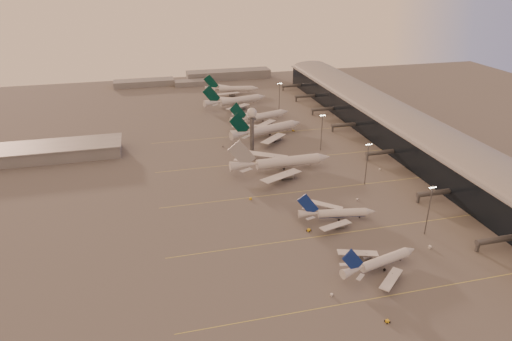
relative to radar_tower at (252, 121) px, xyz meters
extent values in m
plane|color=#504E4E|center=(-5.00, -120.00, -20.95)|extent=(700.00, 700.00, 0.00)
cube|color=#E8DF52|center=(25.00, -155.00, -20.94)|extent=(180.00, 0.25, 0.02)
cube|color=#E8DF52|center=(25.00, -110.00, -20.94)|extent=(180.00, 0.25, 0.02)
cube|color=#E8DF52|center=(25.00, -65.00, -20.94)|extent=(180.00, 0.25, 0.02)
cube|color=#E8DF52|center=(25.00, -20.00, -20.94)|extent=(180.00, 0.25, 0.02)
cube|color=#E8DF52|center=(25.00, 30.00, -20.94)|extent=(180.00, 0.25, 0.02)
cube|color=black|center=(103.00, -10.00, -11.95)|extent=(36.00, 360.00, 18.00)
cylinder|color=slate|center=(103.00, -10.00, -2.95)|extent=(10.08, 360.00, 10.08)
cube|color=slate|center=(103.00, -10.00, -2.75)|extent=(40.00, 362.00, 0.80)
cylinder|color=#4F5156|center=(77.00, -138.00, -16.45)|extent=(22.00, 2.80, 2.80)
cube|color=#4F5156|center=(67.00, -138.00, -18.75)|extent=(1.20, 1.20, 4.40)
cylinder|color=#4F5156|center=(77.00, -92.00, -16.45)|extent=(22.00, 2.80, 2.80)
cube|color=#4F5156|center=(67.00, -92.00, -18.75)|extent=(1.20, 1.20, 4.40)
cylinder|color=#4F5156|center=(77.00, -34.00, -16.45)|extent=(22.00, 2.80, 2.80)
cube|color=#4F5156|center=(67.00, -34.00, -18.75)|extent=(1.20, 1.20, 4.40)
cylinder|color=#4F5156|center=(77.00, 22.00, -16.45)|extent=(22.00, 2.80, 2.80)
cube|color=#4F5156|center=(67.00, 22.00, -18.75)|extent=(1.20, 1.20, 4.40)
cylinder|color=#4F5156|center=(77.00, 64.00, -16.45)|extent=(22.00, 2.80, 2.80)
cube|color=#4F5156|center=(67.00, 64.00, -18.75)|extent=(1.20, 1.20, 4.40)
cylinder|color=#4F5156|center=(77.00, 106.00, -16.45)|extent=(22.00, 2.80, 2.80)
cube|color=#4F5156|center=(67.00, 106.00, -18.75)|extent=(1.20, 1.20, 4.40)
cylinder|color=#4F5156|center=(77.00, 146.00, -16.45)|extent=(22.00, 2.80, 2.80)
cube|color=#4F5156|center=(67.00, 146.00, -18.75)|extent=(1.20, 1.20, 4.40)
cube|color=slate|center=(-125.00, 20.00, -16.95)|extent=(80.00, 25.00, 8.00)
cube|color=slate|center=(-125.00, 20.00, -12.75)|extent=(82.00, 27.00, 0.60)
cylinder|color=#4F5156|center=(0.00, 0.00, -9.95)|extent=(2.60, 2.60, 22.00)
cylinder|color=#4F5156|center=(0.00, 0.00, 1.55)|extent=(5.20, 5.20, 1.20)
sphere|color=silver|center=(0.00, 0.00, 5.45)|extent=(6.40, 6.40, 6.40)
cylinder|color=#4F5156|center=(0.00, 0.00, 9.15)|extent=(0.16, 0.16, 2.00)
cylinder|color=#4F5156|center=(53.00, -120.00, -8.45)|extent=(0.56, 0.56, 25.00)
cube|color=#4F5156|center=(53.00, -120.00, 3.55)|extent=(3.60, 0.25, 0.25)
sphere|color=#FFEABF|center=(51.50, -120.00, 3.15)|extent=(0.56, 0.56, 0.56)
sphere|color=#FFEABF|center=(52.50, -120.00, 3.15)|extent=(0.56, 0.56, 0.56)
sphere|color=#FFEABF|center=(53.50, -120.00, 3.15)|extent=(0.56, 0.56, 0.56)
sphere|color=#FFEABF|center=(54.50, -120.00, 3.15)|extent=(0.56, 0.56, 0.56)
cylinder|color=#4F5156|center=(50.00, -65.00, -8.45)|extent=(0.56, 0.56, 25.00)
cube|color=#4F5156|center=(50.00, -65.00, 3.55)|extent=(3.60, 0.25, 0.25)
sphere|color=#FFEABF|center=(48.50, -65.00, 3.15)|extent=(0.56, 0.56, 0.56)
sphere|color=#FFEABF|center=(49.50, -65.00, 3.15)|extent=(0.56, 0.56, 0.56)
sphere|color=#FFEABF|center=(50.50, -65.00, 3.15)|extent=(0.56, 0.56, 0.56)
sphere|color=#FFEABF|center=(51.50, -65.00, 3.15)|extent=(0.56, 0.56, 0.56)
cylinder|color=#4F5156|center=(45.00, -10.00, -8.45)|extent=(0.56, 0.56, 25.00)
cube|color=#4F5156|center=(45.00, -10.00, 3.55)|extent=(3.60, 0.25, 0.25)
sphere|color=#FFEABF|center=(43.50, -10.00, 3.15)|extent=(0.56, 0.56, 0.56)
sphere|color=#FFEABF|center=(44.50, -10.00, 3.15)|extent=(0.56, 0.56, 0.56)
sphere|color=#FFEABF|center=(45.50, -10.00, 3.15)|extent=(0.56, 0.56, 0.56)
sphere|color=#FFEABF|center=(46.50, -10.00, 3.15)|extent=(0.56, 0.56, 0.56)
cylinder|color=#4F5156|center=(43.00, 80.00, -8.45)|extent=(0.56, 0.56, 25.00)
cube|color=#4F5156|center=(43.00, 80.00, 3.55)|extent=(3.60, 0.25, 0.25)
sphere|color=#FFEABF|center=(41.50, 80.00, 3.15)|extent=(0.56, 0.56, 0.56)
sphere|color=#FFEABF|center=(42.50, 80.00, 3.15)|extent=(0.56, 0.56, 0.56)
sphere|color=#FFEABF|center=(43.50, 80.00, 3.15)|extent=(0.56, 0.56, 0.56)
sphere|color=#FFEABF|center=(44.50, 80.00, 3.15)|extent=(0.56, 0.56, 0.56)
cube|color=slate|center=(-65.00, 200.00, -17.95)|extent=(60.00, 18.00, 6.00)
cube|color=slate|center=(25.00, 210.00, -16.45)|extent=(90.00, 20.00, 9.00)
cube|color=slate|center=(-15.00, 190.00, -18.45)|extent=(40.00, 15.00, 5.00)
cylinder|color=silver|center=(22.05, -138.65, -17.67)|extent=(23.88, 9.66, 4.02)
cylinder|color=navy|center=(22.05, -138.65, -18.57)|extent=(23.15, 8.45, 2.89)
cone|color=silver|center=(35.71, -135.21, -17.67)|extent=(5.41, 5.01, 4.02)
cone|color=silver|center=(5.80, -142.73, -17.17)|extent=(10.58, 6.31, 4.02)
cube|color=silver|center=(18.84, -149.65, -18.37)|extent=(15.32, 14.39, 1.26)
cylinder|color=slate|center=(21.06, -146.68, -20.21)|extent=(5.07, 3.65, 2.61)
cube|color=slate|center=(21.06, -146.68, -19.08)|extent=(0.37, 0.33, 1.61)
cube|color=silver|center=(14.01, -130.47, -18.37)|extent=(17.53, 7.94, 1.26)
cylinder|color=slate|center=(17.37, -132.03, -20.21)|extent=(5.07, 3.65, 2.61)
cube|color=slate|center=(17.37, -132.03, -19.08)|extent=(0.37, 0.33, 1.61)
cube|color=navy|center=(5.32, -142.85, -12.20)|extent=(10.79, 3.05, 11.98)
cube|color=silver|center=(6.95, -147.16, -17.07)|extent=(4.60, 4.26, 0.26)
cube|color=silver|center=(4.72, -138.29, -17.07)|extent=(4.82, 2.62, 0.26)
cylinder|color=black|center=(30.75, -136.46, -20.42)|extent=(0.53, 0.53, 1.06)
cylinder|color=black|center=(19.63, -136.85, -20.37)|extent=(1.26, 0.80, 1.16)
cylinder|color=black|center=(20.77, -141.37, -20.37)|extent=(1.26, 0.80, 1.16)
cylinder|color=silver|center=(21.04, -98.56, -17.70)|extent=(23.76, 7.57, 3.99)
cylinder|color=navy|center=(21.04, -98.56, -18.59)|extent=(23.12, 6.39, 2.87)
cone|color=silver|center=(34.85, -100.73, -17.70)|extent=(5.10, 4.64, 3.99)
cone|color=silver|center=(4.62, -95.99, -17.20)|extent=(10.32, 5.46, 3.99)
cube|color=silver|center=(13.84, -107.37, -18.39)|extent=(17.30, 9.25, 1.25)
cylinder|color=slate|center=(17.02, -105.52, -20.21)|extent=(4.88, 3.26, 2.59)
cube|color=slate|center=(17.02, -105.52, -19.09)|extent=(0.35, 0.31, 1.60)
cube|color=silver|center=(16.88, -87.98, -18.39)|extent=(15.91, 13.31, 1.25)
cylinder|color=slate|center=(19.34, -90.71, -20.21)|extent=(4.88, 3.26, 2.59)
cube|color=slate|center=(19.34, -90.71, -19.09)|extent=(0.35, 0.31, 1.60)
cube|color=navy|center=(4.13, -95.91, -12.26)|extent=(10.87, 2.06, 11.89)
cube|color=silver|center=(3.95, -100.47, -17.10)|extent=(4.83, 2.96, 0.26)
cube|color=silver|center=(5.35, -91.52, -17.10)|extent=(4.69, 3.99, 0.26)
cylinder|color=black|center=(29.83, -99.94, -20.42)|extent=(0.52, 0.52, 1.05)
cylinder|color=black|center=(19.53, -95.99, -20.37)|extent=(1.22, 0.70, 1.15)
cylinder|color=black|center=(18.82, -100.55, -20.37)|extent=(1.22, 0.70, 1.15)
cylinder|color=silver|center=(13.63, -35.44, -16.74)|extent=(38.94, 6.81, 6.07)
cylinder|color=silver|center=(13.63, -35.44, -18.11)|extent=(38.13, 5.09, 4.37)
cone|color=silver|center=(36.79, -35.00, -16.74)|extent=(7.63, 6.21, 6.07)
cone|color=silver|center=(-13.92, -35.96, -15.98)|extent=(16.40, 6.38, 6.07)
cube|color=silver|center=(4.47, -51.76, -17.80)|extent=(27.49, 19.19, 1.80)
cylinder|color=slate|center=(9.09, -47.86, -20.26)|extent=(7.59, 4.09, 3.94)
cube|color=slate|center=(9.09, -47.86, -18.87)|extent=(0.30, 0.25, 2.43)
cube|color=silver|center=(3.85, -19.48, -17.80)|extent=(27.77, 18.37, 1.80)
cylinder|color=slate|center=(8.62, -23.20, -20.26)|extent=(7.59, 4.09, 3.94)
cube|color=slate|center=(8.62, -23.20, -18.87)|extent=(0.30, 0.25, 2.43)
cube|color=#989A9F|center=(-14.74, -35.98, -8.82)|extent=(16.82, 0.66, 18.00)
cube|color=silver|center=(-14.10, -43.48, -15.83)|extent=(7.97, 5.93, 0.24)
cube|color=silver|center=(-14.39, -28.46, -15.83)|extent=(8.00, 5.72, 0.24)
cylinder|color=black|center=(28.38, -35.16, -20.46)|extent=(0.49, 0.49, 0.98)
cylinder|color=black|center=(10.46, -33.35, -20.41)|extent=(1.09, 0.51, 1.08)
cylinder|color=black|center=(10.54, -37.65, -20.41)|extent=(1.09, 0.51, 1.08)
cylinder|color=silver|center=(20.78, 25.24, -16.76)|extent=(36.79, 17.14, 5.93)
cylinder|color=silver|center=(20.78, 25.24, -18.09)|extent=(35.57, 15.33, 4.27)
cone|color=silver|center=(41.63, 32.11, -16.76)|extent=(8.62, 7.86, 5.93)
cone|color=silver|center=(-4.01, 17.08, -16.01)|extent=(16.51, 10.46, 5.93)
cube|color=silver|center=(17.01, 7.72, -17.79)|extent=(22.94, 23.56, 1.76)
cylinder|color=slate|center=(20.14, 12.60, -20.23)|extent=(7.97, 5.89, 3.86)
cube|color=slate|center=(20.14, 12.60, -18.83)|extent=(0.37, 0.34, 2.37)
cube|color=silver|center=(7.34, 37.10, -17.79)|extent=(27.37, 10.63, 1.76)
cylinder|color=slate|center=(12.75, 35.04, -20.23)|extent=(7.97, 5.89, 3.86)
cube|color=slate|center=(12.75, 35.04, -18.83)|extent=(0.37, 0.34, 2.37)
cube|color=#033129|center=(-4.74, 16.84, -8.93)|extent=(15.61, 5.44, 17.55)
cube|color=silver|center=(-2.03, 10.24, -15.87)|extent=(6.96, 6.88, 0.26)
cube|color=silver|center=(-6.48, 23.76, -15.87)|extent=(7.41, 3.61, 0.26)
cylinder|color=black|center=(34.06, 29.62, -20.44)|extent=(0.51, 0.51, 1.02)
cylinder|color=black|center=(17.26, 26.45, -20.39)|extent=(1.23, 0.84, 1.13)
cylinder|color=black|center=(18.67, 22.18, -20.39)|extent=(1.23, 0.84, 1.13)
cylinder|color=silver|center=(24.01, 57.18, -17.21)|extent=(32.85, 15.27, 5.30)
cylinder|color=silver|center=(24.01, 57.18, -18.40)|extent=(31.77, 13.65, 3.81)
cone|color=silver|center=(42.63, 63.29, -17.21)|extent=(7.69, 7.01, 5.30)
cone|color=silver|center=(1.87, 49.92, -16.54)|extent=(14.74, 9.32, 5.30)
cube|color=silver|center=(20.63, 41.53, -18.13)|extent=(20.50, 21.02, 1.57)
cylinder|color=slate|center=(23.43, 45.89, -20.31)|extent=(7.11, 5.25, 3.44)
cube|color=slate|center=(23.43, 45.89, -19.06)|extent=(0.33, 0.30, 2.12)
cube|color=silver|center=(12.02, 67.78, -18.13)|extent=(24.43, 9.52, 1.57)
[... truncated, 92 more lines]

